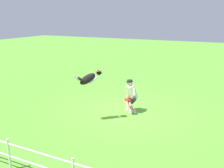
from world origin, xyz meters
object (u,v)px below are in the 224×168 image
object	(u,v)px
person	(131,95)
frisbee_held	(127,100)
frisbee_flying	(99,71)
dog	(89,78)

from	to	relation	value
person	frisbee_held	world-z (taller)	person
frisbee_flying	frisbee_held	distance (m)	1.65
person	dog	xyz separation A→B (m)	(0.98, 1.47, 0.87)
frisbee_held	frisbee_flying	bearing A→B (deg)	50.71
frisbee_flying	frisbee_held	xyz separation A→B (m)	(-0.72, -0.88, -1.20)
dog	frisbee_held	distance (m)	1.75
person	frisbee_flying	bearing A→B (deg)	7.72
person	frisbee_flying	distance (m)	1.83
frisbee_held	dog	bearing A→B (deg)	47.67
person	frisbee_held	size ratio (longest dim) A/B	5.02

